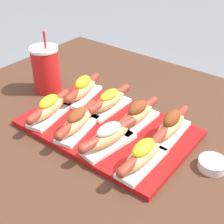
{
  "coord_description": "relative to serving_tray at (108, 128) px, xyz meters",
  "views": [
    {
      "loc": [
        0.49,
        -0.61,
        1.29
      ],
      "look_at": [
        0.0,
        0.01,
        0.77
      ],
      "focal_mm": 50.0,
      "sensor_mm": 36.0,
      "label": 1
    }
  ],
  "objects": [
    {
      "name": "hot_dog_6",
      "position": [
        0.06,
        0.06,
        0.04
      ],
      "size": [
        0.06,
        0.21,
        0.08
      ],
      "color": "white",
      "rests_on": "serving_tray"
    },
    {
      "name": "sauce_bowl",
      "position": [
        0.32,
        0.04,
        0.01
      ],
      "size": [
        0.08,
        0.08,
        0.03
      ],
      "color": "silver",
      "rests_on": "patio_table"
    },
    {
      "name": "hot_dog_0",
      "position": [
        -0.18,
        -0.07,
        0.04
      ],
      "size": [
        0.09,
        0.21,
        0.07
      ],
      "color": "white",
      "rests_on": "serving_tray"
    },
    {
      "name": "drink_cup",
      "position": [
        -0.34,
        0.06,
        0.08
      ],
      "size": [
        0.1,
        0.1,
        0.23
      ],
      "color": "red",
      "rests_on": "patio_table"
    },
    {
      "name": "hot_dog_1",
      "position": [
        -0.06,
        -0.07,
        0.04
      ],
      "size": [
        0.09,
        0.21,
        0.07
      ],
      "color": "white",
      "rests_on": "serving_tray"
    },
    {
      "name": "hot_dog_2",
      "position": [
        0.06,
        -0.07,
        0.04
      ],
      "size": [
        0.09,
        0.21,
        0.07
      ],
      "color": "white",
      "rests_on": "serving_tray"
    },
    {
      "name": "hot_dog_3",
      "position": [
        0.18,
        -0.08,
        0.04
      ],
      "size": [
        0.06,
        0.21,
        0.07
      ],
      "color": "white",
      "rests_on": "serving_tray"
    },
    {
      "name": "hot_dog_4",
      "position": [
        -0.17,
        0.08,
        0.04
      ],
      "size": [
        0.09,
        0.21,
        0.08
      ],
      "color": "white",
      "rests_on": "serving_tray"
    },
    {
      "name": "hot_dog_7",
      "position": [
        0.17,
        0.07,
        0.04
      ],
      "size": [
        0.07,
        0.21,
        0.08
      ],
      "color": "white",
      "rests_on": "serving_tray"
    },
    {
      "name": "patio_table",
      "position": [
        -0.0,
        0.01,
        -0.36
      ],
      "size": [
        1.27,
        1.11,
        0.71
      ],
      "color": "#4C2D1E",
      "rests_on": "ground_plane"
    },
    {
      "name": "hot_dog_5",
      "position": [
        -0.05,
        0.08,
        0.04
      ],
      "size": [
        0.06,
        0.21,
        0.07
      ],
      "color": "white",
      "rests_on": "serving_tray"
    },
    {
      "name": "serving_tray",
      "position": [
        0.0,
        0.0,
        0.0
      ],
      "size": [
        0.51,
        0.33,
        0.02
      ],
      "color": "#B71414",
      "rests_on": "patio_table"
    }
  ]
}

